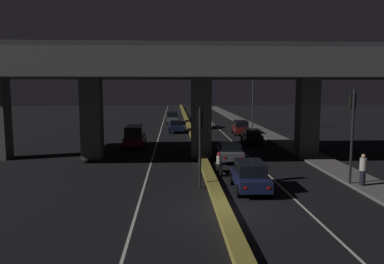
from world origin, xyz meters
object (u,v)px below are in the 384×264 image
(traffic_light_right_of_median, at_px, (352,121))
(street_lamp, at_px, (250,92))
(traffic_light_left_of_median, at_px, (200,133))
(motorcycle_red_filtering_mid, at_px, (209,149))
(motorcycle_black_filtering_near, at_px, (219,165))
(car_grey_third_oncoming, at_px, (173,117))
(pedestrian_on_sidewalk, at_px, (363,170))
(car_dark_blue_lead, at_px, (250,175))
(car_white_fifth, at_px, (204,122))
(car_black_third, at_px, (252,136))
(car_grey_second, at_px, (229,152))
(car_dark_red_lead_oncoming, at_px, (135,136))
(car_dark_blue_second_oncoming, at_px, (176,126))
(car_dark_red_fourth, at_px, (241,127))
(motorcycle_blue_filtering_far, at_px, (204,136))

(traffic_light_right_of_median, xyz_separation_m, street_lamp, (-0.07, 28.25, 1.31))
(traffic_light_left_of_median, xyz_separation_m, motorcycle_red_filtering_mid, (1.44, 9.55, -2.52))
(motorcycle_black_filtering_near, distance_m, motorcycle_red_filtering_mid, 6.28)
(traffic_light_left_of_median, xyz_separation_m, car_grey_third_oncoming, (-1.58, 38.12, -2.15))
(traffic_light_right_of_median, relative_size, motorcycle_black_filtering_near, 2.87)
(traffic_light_left_of_median, distance_m, street_lamp, 29.58)
(car_grey_third_oncoming, bearing_deg, motorcycle_red_filtering_mid, 7.87)
(traffic_light_right_of_median, bearing_deg, pedestrian_on_sidewalk, -49.71)
(car_dark_blue_lead, relative_size, car_white_fifth, 0.87)
(car_white_fifth, bearing_deg, car_black_third, -168.41)
(traffic_light_left_of_median, xyz_separation_m, pedestrian_on_sidewalk, (9.14, -0.58, -2.06))
(car_dark_blue_lead, height_order, car_grey_second, car_dark_blue_lead)
(car_grey_second, height_order, car_dark_red_lead_oncoming, car_dark_red_lead_oncoming)
(car_dark_blue_second_oncoming, bearing_deg, street_lamp, 98.42)
(traffic_light_left_of_median, bearing_deg, motorcycle_red_filtering_mid, 81.40)
(car_dark_red_fourth, distance_m, car_dark_red_lead_oncoming, 14.68)
(traffic_light_right_of_median, distance_m, car_grey_second, 10.05)
(traffic_light_left_of_median, relative_size, traffic_light_right_of_median, 0.82)
(motorcycle_blue_filtering_far, relative_size, pedestrian_on_sidewalk, 0.98)
(car_dark_red_fourth, xyz_separation_m, car_dark_red_lead_oncoming, (-11.73, -8.82, 0.18))
(car_dark_red_fourth, relative_size, car_white_fifth, 0.89)
(traffic_light_left_of_median, xyz_separation_m, street_lamp, (8.59, 28.24, 1.95))
(traffic_light_right_of_median, xyz_separation_m, car_dark_red_lead_oncoming, (-13.84, 14.70, -2.71))
(traffic_light_right_of_median, relative_size, street_lamp, 0.65)
(car_grey_second, bearing_deg, car_white_fifth, 0.94)
(traffic_light_left_of_median, bearing_deg, car_dark_blue_lead, -15.13)
(car_white_fifth, bearing_deg, motorcycle_blue_filtering_far, 173.68)
(car_dark_red_fourth, distance_m, motorcycle_black_filtering_near, 20.86)
(motorcycle_blue_filtering_far, bearing_deg, car_black_third, -105.60)
(car_dark_red_lead_oncoming, xyz_separation_m, pedestrian_on_sidewalk, (14.32, -15.27, -0.00))
(car_dark_blue_second_oncoming, relative_size, car_grey_third_oncoming, 1.00)
(street_lamp, relative_size, car_grey_second, 2.05)
(car_black_third, distance_m, pedestrian_on_sidewalk, 17.02)
(traffic_light_left_of_median, relative_size, car_dark_red_fourth, 1.09)
(car_grey_third_oncoming, distance_m, motorcycle_red_filtering_mid, 28.73)
(traffic_light_left_of_median, height_order, motorcycle_blue_filtering_far, traffic_light_left_of_median)
(car_grey_third_oncoming, xyz_separation_m, pedestrian_on_sidewalk, (10.72, -38.70, 0.09))
(car_dark_red_fourth, height_order, motorcycle_blue_filtering_far, car_dark_red_fourth)
(traffic_light_right_of_median, height_order, car_dark_red_lead_oncoming, traffic_light_right_of_median)
(car_dark_red_fourth, xyz_separation_m, car_grey_third_oncoming, (-8.13, 14.61, 0.09))
(pedestrian_on_sidewalk, bearing_deg, traffic_light_left_of_median, 176.36)
(car_dark_blue_lead, height_order, car_dark_blue_second_oncoming, car_dark_blue_lead)
(car_dark_red_fourth, bearing_deg, pedestrian_on_sidewalk, -172.42)
(car_dark_blue_lead, distance_m, car_white_fifth, 32.17)
(motorcycle_red_filtering_mid, bearing_deg, traffic_light_right_of_median, -140.85)
(car_black_third, bearing_deg, pedestrian_on_sidewalk, -167.99)
(car_dark_red_fourth, xyz_separation_m, motorcycle_red_filtering_mid, (-5.11, -13.96, -0.28))
(traffic_light_left_of_median, height_order, pedestrian_on_sidewalk, traffic_light_left_of_median)
(car_dark_blue_lead, distance_m, motorcycle_blue_filtering_far, 18.15)
(street_lamp, height_order, car_dark_red_lead_oncoming, street_lamp)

